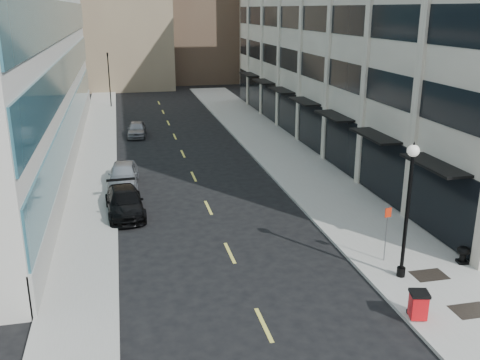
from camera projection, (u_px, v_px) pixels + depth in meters
name	position (u px, v px, depth m)	size (l,w,h in m)	color
ground	(280.00, 359.00, 17.09)	(160.00, 160.00, 0.00)	black
sidewalk_right	(300.00, 168.00, 37.21)	(5.00, 80.00, 0.15)	#9B998D
sidewalk_left	(93.00, 182.00, 34.29)	(3.00, 80.00, 0.15)	#9B998D
building_right	(388.00, 31.00, 42.95)	(15.30, 46.50, 18.25)	beige
skyline_tan_far	(51.00, 7.00, 83.26)	(12.00, 14.00, 22.00)	#8A785A
skyline_stone	(270.00, 14.00, 79.09)	(10.00, 14.00, 20.00)	beige
grate_mid	(471.00, 311.00, 19.56)	(1.40, 1.00, 0.01)	black
grate_far	(429.00, 275.00, 22.16)	(1.40, 1.00, 0.01)	black
road_centerline	(200.00, 191.00, 32.88)	(0.15, 68.20, 0.01)	#D8CC4C
traffic_signal	(108.00, 56.00, 58.78)	(0.66, 0.66, 6.98)	black
car_black_pickup	(125.00, 202.00, 28.93)	(1.95, 4.79, 1.39)	black
car_silver_sedan	(124.00, 175.00, 33.53)	(1.80, 4.47, 1.52)	#989CA1
car_grey_sedan	(137.00, 129.00, 46.70)	(1.54, 3.82, 1.30)	gray
trash_bin	(418.00, 304.00, 18.93)	(0.78, 0.79, 1.04)	red
lamppost	(408.00, 200.00, 21.07)	(0.48, 0.48, 5.72)	black
sign_post	(387.00, 225.00, 22.95)	(0.31, 0.08, 2.64)	slate
urn_planter	(463.00, 253.00, 23.09)	(0.56, 0.56, 0.78)	black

